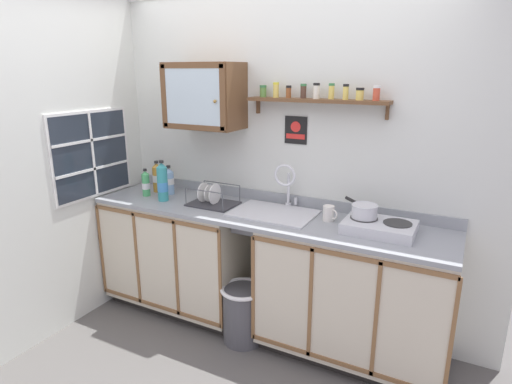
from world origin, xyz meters
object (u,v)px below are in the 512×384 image
(saucepan, at_px, (364,210))
(bottle_water_blue_3, at_px, (169,181))
(bottle_juice_amber_1, at_px, (157,178))
(dish_rack, at_px, (212,200))
(trash_bin, at_px, (243,313))
(warning_sign, at_px, (296,130))
(wall_cabinet, at_px, (204,96))
(bottle_soda_green_2, at_px, (146,184))
(hot_plate_stove, at_px, (379,227))
(bottle_detergent_teal_0, at_px, (162,183))
(mug, at_px, (329,213))
(sink, at_px, (275,216))

(saucepan, bearing_deg, bottle_water_blue_3, 177.99)
(saucepan, xyz_separation_m, bottle_juice_amber_1, (-1.77, 0.07, 0.00))
(dish_rack, distance_m, trash_bin, 0.87)
(trash_bin, bearing_deg, warning_sign, 69.19)
(saucepan, distance_m, wall_cabinet, 1.46)
(bottle_soda_green_2, xyz_separation_m, dish_rack, (0.61, 0.05, -0.07))
(trash_bin, bearing_deg, saucepan, 16.57)
(hot_plate_stove, bearing_deg, trash_bin, -166.95)
(bottle_detergent_teal_0, distance_m, warning_sign, 1.12)
(dish_rack, xyz_separation_m, wall_cabinet, (-0.13, 0.13, 0.77))
(bottle_detergent_teal_0, xyz_separation_m, warning_sign, (0.97, 0.37, 0.43))
(trash_bin, bearing_deg, mug, 26.03)
(sink, height_order, bottle_detergent_teal_0, sink)
(warning_sign, bearing_deg, trash_bin, -110.81)
(hot_plate_stove, distance_m, wall_cabinet, 1.60)
(saucepan, relative_size, bottle_soda_green_2, 1.12)
(bottle_juice_amber_1, bearing_deg, warning_sign, 8.93)
(saucepan, relative_size, bottle_detergent_teal_0, 0.79)
(sink, xyz_separation_m, dish_rack, (-0.52, -0.03, 0.06))
(bottle_juice_amber_1, xyz_separation_m, bottle_water_blue_3, (0.14, -0.01, -0.01))
(sink, height_order, bottle_water_blue_3, sink)
(wall_cabinet, bearing_deg, saucepan, -4.43)
(saucepan, xyz_separation_m, bottle_detergent_teal_0, (-1.56, -0.12, 0.02))
(trash_bin, bearing_deg, bottle_juice_amber_1, 163.19)
(wall_cabinet, bearing_deg, warning_sign, 12.59)
(sink, height_order, bottle_soda_green_2, sink)
(bottle_detergent_teal_0, distance_m, mug, 1.33)
(bottle_soda_green_2, bearing_deg, sink, 4.09)
(hot_plate_stove, relative_size, bottle_juice_amber_1, 1.66)
(saucepan, bearing_deg, hot_plate_stove, -13.38)
(bottle_juice_amber_1, xyz_separation_m, wall_cabinet, (0.49, 0.03, 0.69))
(dish_rack, bearing_deg, bottle_juice_amber_1, 171.18)
(warning_sign, bearing_deg, hot_plate_stove, -21.68)
(bottle_detergent_teal_0, xyz_separation_m, bottle_juice_amber_1, (-0.21, 0.19, -0.02))
(bottle_juice_amber_1, height_order, trash_bin, bottle_juice_amber_1)
(bottle_soda_green_2, xyz_separation_m, mug, (1.53, 0.10, -0.05))
(bottle_juice_amber_1, bearing_deg, bottle_water_blue_3, -4.75)
(saucepan, height_order, bottle_water_blue_3, bottle_water_blue_3)
(hot_plate_stove, distance_m, bottle_soda_green_2, 1.88)
(bottle_water_blue_3, height_order, warning_sign, warning_sign)
(bottle_soda_green_2, xyz_separation_m, wall_cabinet, (0.49, 0.17, 0.71))
(mug, height_order, wall_cabinet, wall_cabinet)
(wall_cabinet, distance_m, warning_sign, 0.74)
(bottle_soda_green_2, bearing_deg, bottle_water_blue_3, 44.25)
(sink, distance_m, bottle_detergent_teal_0, 0.94)
(bottle_water_blue_3, bearing_deg, trash_bin, -18.62)
(bottle_juice_amber_1, relative_size, mug, 2.32)
(hot_plate_stove, xyz_separation_m, bottle_water_blue_3, (-1.74, 0.08, 0.08))
(dish_rack, bearing_deg, sink, 3.66)
(hot_plate_stove, relative_size, warning_sign, 2.19)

